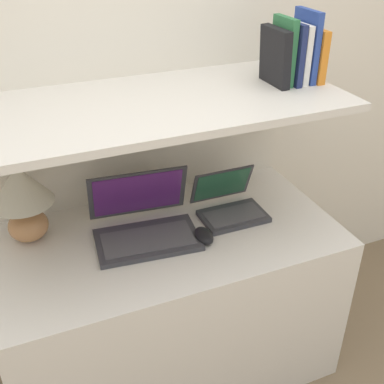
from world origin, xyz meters
name	(u,v)px	position (x,y,z in m)	size (l,w,h in m)	color
wall_back	(131,86)	(0.00, 0.75, 1.20)	(6.00, 0.05, 2.40)	silver
desk	(171,304)	(0.00, 0.34, 0.36)	(1.33, 0.68, 0.73)	silver
back_riser	(142,213)	(0.00, 0.70, 0.61)	(1.33, 0.04, 1.22)	silver
shelf	(158,104)	(0.00, 0.42, 1.24)	(1.33, 0.62, 0.03)	silver
table_lamp	(22,196)	(-0.50, 0.53, 0.92)	(0.23, 0.23, 0.31)	#B27A4C
laptop_large	(144,224)	(-0.08, 0.38, 0.78)	(0.42, 0.35, 0.24)	#333338
laptop_small	(229,205)	(0.29, 0.39, 0.77)	(0.26, 0.24, 0.18)	#333338
computer_mouse	(204,236)	(0.11, 0.26, 0.75)	(0.07, 0.11, 0.04)	black
router_box	(166,187)	(0.08, 0.59, 0.79)	(0.11, 0.08, 0.13)	white
book_orange	(312,54)	(0.62, 0.42, 1.35)	(0.03, 0.17, 0.19)	orange
book_blue	(306,46)	(0.59, 0.42, 1.38)	(0.02, 0.15, 0.26)	#284293
book_white	(297,53)	(0.55, 0.42, 1.36)	(0.03, 0.15, 0.22)	silver
book_navy	(290,53)	(0.52, 0.42, 1.36)	(0.02, 0.17, 0.22)	navy
book_green	(283,51)	(0.49, 0.42, 1.37)	(0.03, 0.14, 0.24)	#2D7042
book_black	(275,57)	(0.46, 0.42, 1.35)	(0.04, 0.17, 0.21)	black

